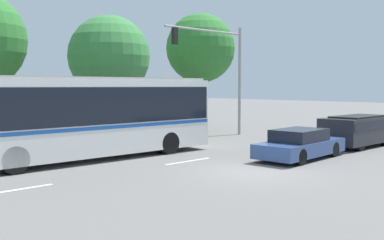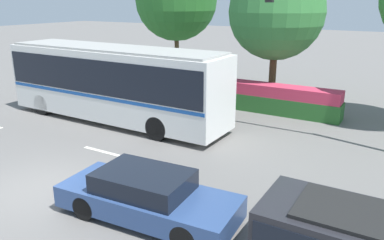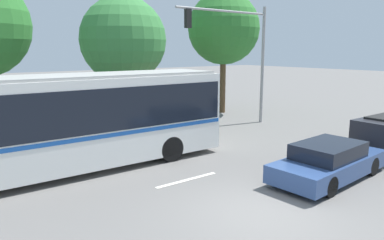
{
  "view_description": "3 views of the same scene",
  "coord_description": "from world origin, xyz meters",
  "px_view_note": "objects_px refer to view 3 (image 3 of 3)",
  "views": [
    {
      "loc": [
        -12.62,
        -10.23,
        3.08
      ],
      "look_at": [
        0.53,
        3.66,
        1.63
      ],
      "focal_mm": 42.37,
      "sensor_mm": 36.0,
      "label": 1
    },
    {
      "loc": [
        9.23,
        -6.58,
        5.44
      ],
      "look_at": [
        2.42,
        4.92,
        1.23
      ],
      "focal_mm": 35.77,
      "sensor_mm": 36.0,
      "label": 2
    },
    {
      "loc": [
        -6.87,
        -6.09,
        4.28
      ],
      "look_at": [
        -0.09,
        2.95,
        2.08
      ],
      "focal_mm": 33.68,
      "sensor_mm": 36.0,
      "label": 3
    }
  ],
  "objects_px": {
    "traffic_light_pole": "(243,47)",
    "street_tree_centre": "(123,40)",
    "sedan_foreground": "(329,162)",
    "city_bus": "(77,117)",
    "street_tree_right": "(224,29)"
  },
  "relations": [
    {
      "from": "sedan_foreground",
      "to": "traffic_light_pole",
      "type": "height_order",
      "value": "traffic_light_pole"
    },
    {
      "from": "city_bus",
      "to": "sedan_foreground",
      "type": "xyz_separation_m",
      "value": [
        6.36,
        -6.0,
        -1.35
      ]
    },
    {
      "from": "street_tree_centre",
      "to": "traffic_light_pole",
      "type": "bearing_deg",
      "value": -42.45
    },
    {
      "from": "sedan_foreground",
      "to": "street_tree_right",
      "type": "bearing_deg",
      "value": 59.74
    },
    {
      "from": "sedan_foreground",
      "to": "street_tree_centre",
      "type": "relative_size",
      "value": 0.66
    },
    {
      "from": "traffic_light_pole",
      "to": "sedan_foreground",
      "type": "bearing_deg",
      "value": 64.46
    },
    {
      "from": "sedan_foreground",
      "to": "traffic_light_pole",
      "type": "relative_size",
      "value": 0.72
    },
    {
      "from": "sedan_foreground",
      "to": "city_bus",
      "type": "bearing_deg",
      "value": 132.72
    },
    {
      "from": "traffic_light_pole",
      "to": "city_bus",
      "type": "bearing_deg",
      "value": 11.64
    },
    {
      "from": "traffic_light_pole",
      "to": "street_tree_centre",
      "type": "relative_size",
      "value": 0.92
    },
    {
      "from": "city_bus",
      "to": "street_tree_right",
      "type": "bearing_deg",
      "value": -152.98
    },
    {
      "from": "city_bus",
      "to": "traffic_light_pole",
      "type": "distance_m",
      "value": 10.75
    },
    {
      "from": "city_bus",
      "to": "sedan_foreground",
      "type": "bearing_deg",
      "value": 137.42
    },
    {
      "from": "traffic_light_pole",
      "to": "street_tree_centre",
      "type": "xyz_separation_m",
      "value": [
        -5.01,
        4.59,
        0.37
      ]
    },
    {
      "from": "sedan_foreground",
      "to": "street_tree_centre",
      "type": "xyz_separation_m",
      "value": [
        -1.14,
        12.69,
        4.23
      ]
    }
  ]
}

